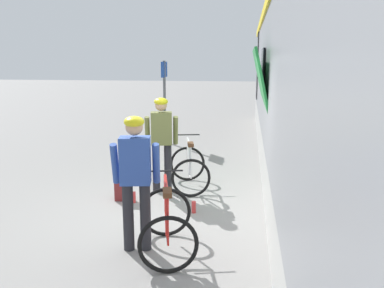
{
  "coord_description": "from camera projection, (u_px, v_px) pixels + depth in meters",
  "views": [
    {
      "loc": [
        1.16,
        -5.98,
        2.44
      ],
      "look_at": [
        0.25,
        0.59,
        1.05
      ],
      "focal_mm": 37.87,
      "sensor_mm": 36.0,
      "label": 1
    }
  ],
  "objects": [
    {
      "name": "cyclist_near_in_blue",
      "position": [
        136.0,
        172.0,
        5.1
      ],
      "size": [
        0.64,
        0.38,
        1.76
      ],
      "color": "#232328",
      "rests_on": "ground"
    },
    {
      "name": "train_car",
      "position": [
        349.0,
        86.0,
        7.31
      ],
      "size": [
        3.23,
        19.1,
        3.88
      ],
      "color": "gray",
      "rests_on": "ground"
    },
    {
      "name": "bicycle_near_red",
      "position": [
        167.0,
        224.0,
        5.12
      ],
      "size": [
        0.94,
        1.2,
        0.99
      ],
      "color": "black",
      "rests_on": "ground"
    },
    {
      "name": "water_bottle_by_the_backpack",
      "position": [
        134.0,
        197.0,
        7.02
      ],
      "size": [
        0.07,
        0.07,
        0.19
      ],
      "primitive_type": "cylinder",
      "color": "red",
      "rests_on": "ground"
    },
    {
      "name": "ground_plane",
      "position": [
        171.0,
        215.0,
        6.46
      ],
      "size": [
        80.0,
        80.0,
        0.0
      ],
      "primitive_type": "plane",
      "color": "gray"
    },
    {
      "name": "bicycle_far_white",
      "position": [
        189.0,
        168.0,
        7.73
      ],
      "size": [
        0.92,
        1.19,
        0.99
      ],
      "color": "black",
      "rests_on": "ground"
    },
    {
      "name": "cyclist_far_in_olive",
      "position": [
        162.0,
        136.0,
        7.45
      ],
      "size": [
        0.65,
        0.39,
        1.76
      ],
      "color": "#232328",
      "rests_on": "ground"
    },
    {
      "name": "platform_sign_post",
      "position": [
        164.0,
        88.0,
        11.81
      ],
      "size": [
        0.08,
        0.7,
        2.4
      ],
      "color": "#595B60",
      "rests_on": "ground"
    },
    {
      "name": "backpack_on_platform",
      "position": [
        123.0,
        189.0,
        7.13
      ],
      "size": [
        0.29,
        0.19,
        0.4
      ],
      "primitive_type": "cube",
      "rotation": [
        0.0,
        0.0,
        0.03
      ],
      "color": "maroon",
      "rests_on": "ground"
    },
    {
      "name": "water_bottle_near_the_bikes",
      "position": [
        194.0,
        207.0,
        6.55
      ],
      "size": [
        0.07,
        0.07,
        0.19
      ],
      "primitive_type": "cylinder",
      "color": "red",
      "rests_on": "ground"
    }
  ]
}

